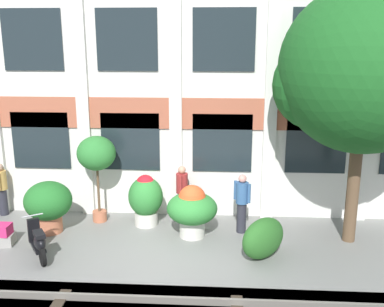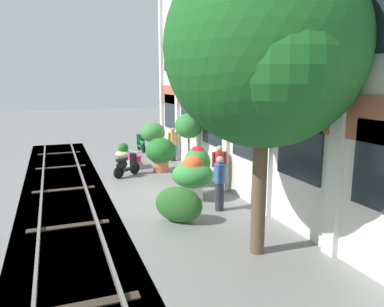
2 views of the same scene
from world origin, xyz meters
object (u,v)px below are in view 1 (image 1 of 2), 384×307
object	(u,v)px
potted_plant_ribbed_drum	(192,208)
resident_by_doorway	(242,202)
potted_plant_stone_basin	(146,198)
resident_watching_tracks	(2,188)
resident_near_plants	(182,191)
topiary_hedge	(263,238)
scooter_near_curb	(38,242)
broadleaf_tree	(364,74)
potted_plant_glazed_jar	(48,203)
potted_plant_tall_urn	(97,156)

from	to	relation	value
potted_plant_ribbed_drum	resident_by_doorway	world-z (taller)	resident_by_doorway
potted_plant_stone_basin	resident_by_doorway	size ratio (longest dim) A/B	0.90
resident_watching_tracks	resident_near_plants	distance (m)	5.42
potted_plant_stone_basin	resident_watching_tracks	distance (m)	4.45
topiary_hedge	scooter_near_curb	bearing A→B (deg)	-175.33
scooter_near_curb	broadleaf_tree	bearing A→B (deg)	-112.92
broadleaf_tree	potted_plant_stone_basin	world-z (taller)	broadleaf_tree
potted_plant_ribbed_drum	potted_plant_glazed_jar	bearing A→B (deg)	179.52
potted_plant_glazed_jar	potted_plant_tall_urn	bearing A→B (deg)	35.64
broadleaf_tree	potted_plant_tall_urn	xyz separation A→B (m)	(-6.91, 0.88, -2.40)
scooter_near_curb	resident_by_doorway	xyz separation A→B (m)	(4.95, 1.87, 0.45)
potted_plant_glazed_jar	resident_watching_tracks	world-z (taller)	resident_watching_tracks
scooter_near_curb	potted_plant_ribbed_drum	bearing A→B (deg)	-101.13
potted_plant_stone_basin	potted_plant_glazed_jar	bearing A→B (deg)	-165.73
resident_watching_tracks	topiary_hedge	distance (m)	7.91
topiary_hedge	resident_near_plants	bearing A→B (deg)	134.60
resident_watching_tracks	broadleaf_tree	bearing A→B (deg)	161.82
potted_plant_ribbed_drum	resident_by_doorway	size ratio (longest dim) A/B	0.87
potted_plant_stone_basin	potted_plant_glazed_jar	size ratio (longest dim) A/B	1.04
potted_plant_stone_basin	resident_near_plants	xyz separation A→B (m)	(1.00, 0.42, 0.06)
potted_plant_tall_urn	topiary_hedge	size ratio (longest dim) A/B	1.87
resident_by_doorway	potted_plant_tall_urn	bearing A→B (deg)	-60.85
potted_plant_glazed_jar	topiary_hedge	world-z (taller)	potted_plant_glazed_jar
potted_plant_tall_urn	topiary_hedge	xyz separation A→B (m)	(4.56, -1.95, -1.47)
broadleaf_tree	topiary_hedge	distance (m)	4.65
topiary_hedge	resident_watching_tracks	bearing A→B (deg)	163.54
potted_plant_tall_urn	potted_plant_glazed_jar	bearing A→B (deg)	-144.36
potted_plant_glazed_jar	resident_watching_tracks	xyz separation A→B (m)	(-1.86, 1.13, 0.02)
potted_plant_glazed_jar	potted_plant_tall_urn	size ratio (longest dim) A/B	0.57
broadleaf_tree	potted_plant_glazed_jar	distance (m)	8.82
potted_plant_stone_basin	potted_plant_ribbed_drum	world-z (taller)	potted_plant_stone_basin
broadleaf_tree	potted_plant_ribbed_drum	size ratio (longest dim) A/B	4.55
potted_plant_stone_basin	scooter_near_curb	world-z (taller)	potted_plant_stone_basin
resident_by_doorway	scooter_near_curb	bearing A→B (deg)	-32.90
scooter_near_curb	resident_near_plants	distance (m)	4.21
resident_by_doorway	resident_watching_tracks	xyz separation A→B (m)	(-7.12, 0.81, -0.03)
potted_plant_ribbed_drum	scooter_near_curb	world-z (taller)	potted_plant_ribbed_drum
potted_plant_ribbed_drum	resident_near_plants	world-z (taller)	resident_near_plants
resident_near_plants	topiary_hedge	bearing A→B (deg)	-38.99
scooter_near_curb	resident_by_doorway	size ratio (longest dim) A/B	0.72
broadleaf_tree	scooter_near_curb	size ratio (longest dim) A/B	5.46
scooter_near_curb	resident_near_plants	xyz separation A→B (m)	(3.26, 2.63, 0.44)
resident_by_doorway	resident_near_plants	xyz separation A→B (m)	(-1.70, 0.76, -0.01)
topiary_hedge	potted_plant_stone_basin	bearing A→B (deg)	150.75
potted_plant_stone_basin	resident_near_plants	distance (m)	1.08
resident_by_doorway	resident_watching_tracks	size ratio (longest dim) A/B	1.03
broadleaf_tree	resident_by_doorway	world-z (taller)	broadleaf_tree
potted_plant_ribbed_drum	scooter_near_curb	distance (m)	3.94
potted_plant_stone_basin	resident_watching_tracks	bearing A→B (deg)	173.90
potted_plant_tall_urn	potted_plant_stone_basin	bearing A→B (deg)	-7.45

